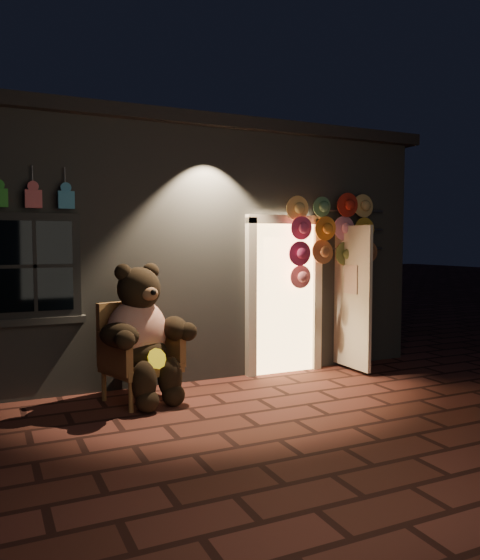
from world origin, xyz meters
TOP-DOWN VIEW (x-y plane):
  - ground at (0.00, 0.00)m, footprint 60.00×60.00m
  - shop_building at (0.00, 3.99)m, footprint 7.30×5.95m
  - wicker_armchair at (-0.85, 1.02)m, footprint 0.93×0.89m
  - teddy_bear at (-0.82, 0.88)m, footprint 1.10×1.01m
  - hat_rack at (2.03, 1.28)m, footprint 1.62×0.22m

SIDE VIEW (x-z plane):
  - ground at x=0.00m, z-range 0.00..0.00m
  - wicker_armchair at x=-0.85m, z-range 0.00..1.12m
  - teddy_bear at x=-0.82m, z-range -0.01..1.58m
  - shop_building at x=0.00m, z-range -0.02..3.49m
  - hat_rack at x=2.03m, z-range 0.69..3.17m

